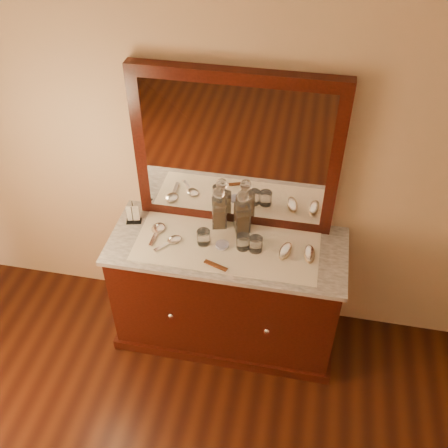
{
  "coord_description": "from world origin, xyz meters",
  "views": [
    {
      "loc": [
        0.41,
        -0.26,
        2.99
      ],
      "look_at": [
        0.0,
        1.85,
        1.1
      ],
      "focal_mm": 41.36,
      "sensor_mm": 36.0,
      "label": 1
    }
  ],
  "objects_px": {
    "brush_near": "(285,251)",
    "hand_mirror_outer": "(157,230)",
    "napkin_rack": "(133,215)",
    "brush_far": "(310,254)",
    "dresser_cabinet": "(227,293)",
    "pin_dish": "(222,245)",
    "mirror_frame": "(236,152)",
    "comb": "(216,265)",
    "decanter_left": "(219,211)",
    "decanter_right": "(242,215)",
    "hand_mirror_inner": "(172,241)"
  },
  "relations": [
    {
      "from": "brush_near",
      "to": "hand_mirror_outer",
      "type": "height_order",
      "value": "brush_near"
    },
    {
      "from": "hand_mirror_inner",
      "to": "brush_near",
      "type": "bearing_deg",
      "value": 2.64
    },
    {
      "from": "napkin_rack",
      "to": "brush_near",
      "type": "relative_size",
      "value": 0.91
    },
    {
      "from": "napkin_rack",
      "to": "brush_far",
      "type": "bearing_deg",
      "value": -5.43
    },
    {
      "from": "mirror_frame",
      "to": "brush_far",
      "type": "bearing_deg",
      "value": -27.54
    },
    {
      "from": "hand_mirror_outer",
      "to": "decanter_left",
      "type": "bearing_deg",
      "value": 20.06
    },
    {
      "from": "hand_mirror_outer",
      "to": "decanter_right",
      "type": "bearing_deg",
      "value": 13.14
    },
    {
      "from": "decanter_left",
      "to": "hand_mirror_inner",
      "type": "distance_m",
      "value": 0.34
    },
    {
      "from": "mirror_frame",
      "to": "decanter_right",
      "type": "height_order",
      "value": "mirror_frame"
    },
    {
      "from": "pin_dish",
      "to": "decanter_left",
      "type": "distance_m",
      "value": 0.22
    },
    {
      "from": "dresser_cabinet",
      "to": "hand_mirror_outer",
      "type": "relative_size",
      "value": 6.46
    },
    {
      "from": "brush_near",
      "to": "brush_far",
      "type": "distance_m",
      "value": 0.14
    },
    {
      "from": "comb",
      "to": "brush_near",
      "type": "distance_m",
      "value": 0.42
    },
    {
      "from": "decanter_right",
      "to": "hand_mirror_inner",
      "type": "distance_m",
      "value": 0.45
    },
    {
      "from": "decanter_left",
      "to": "brush_far",
      "type": "height_order",
      "value": "decanter_left"
    },
    {
      "from": "napkin_rack",
      "to": "hand_mirror_outer",
      "type": "relative_size",
      "value": 0.65
    },
    {
      "from": "decanter_right",
      "to": "pin_dish",
      "type": "bearing_deg",
      "value": -118.03
    },
    {
      "from": "decanter_right",
      "to": "napkin_rack",
      "type": "bearing_deg",
      "value": -175.42
    },
    {
      "from": "mirror_frame",
      "to": "decanter_left",
      "type": "bearing_deg",
      "value": -134.67
    },
    {
      "from": "decanter_right",
      "to": "decanter_left",
      "type": "bearing_deg",
      "value": 174.6
    },
    {
      "from": "brush_near",
      "to": "hand_mirror_outer",
      "type": "bearing_deg",
      "value": 176.73
    },
    {
      "from": "dresser_cabinet",
      "to": "brush_near",
      "type": "height_order",
      "value": "brush_near"
    },
    {
      "from": "napkin_rack",
      "to": "mirror_frame",
      "type": "bearing_deg",
      "value": 13.71
    },
    {
      "from": "brush_near",
      "to": "hand_mirror_outer",
      "type": "relative_size",
      "value": 0.72
    },
    {
      "from": "mirror_frame",
      "to": "dresser_cabinet",
      "type": "bearing_deg",
      "value": -90.0
    },
    {
      "from": "dresser_cabinet",
      "to": "napkin_rack",
      "type": "xyz_separation_m",
      "value": [
        -0.62,
        0.09,
        0.5
      ]
    },
    {
      "from": "pin_dish",
      "to": "comb",
      "type": "height_order",
      "value": "pin_dish"
    },
    {
      "from": "brush_far",
      "to": "hand_mirror_outer",
      "type": "bearing_deg",
      "value": 177.46
    },
    {
      "from": "dresser_cabinet",
      "to": "brush_far",
      "type": "xyz_separation_m",
      "value": [
        0.49,
        -0.01,
        0.46
      ]
    },
    {
      "from": "napkin_rack",
      "to": "brush_far",
      "type": "height_order",
      "value": "napkin_rack"
    },
    {
      "from": "pin_dish",
      "to": "brush_near",
      "type": "xyz_separation_m",
      "value": [
        0.38,
        0.01,
        0.01
      ]
    },
    {
      "from": "pin_dish",
      "to": "hand_mirror_outer",
      "type": "relative_size",
      "value": 0.38
    },
    {
      "from": "napkin_rack",
      "to": "brush_near",
      "type": "bearing_deg",
      "value": -6.44
    },
    {
      "from": "decanter_right",
      "to": "mirror_frame",
      "type": "bearing_deg",
      "value": 123.65
    },
    {
      "from": "decanter_left",
      "to": "brush_near",
      "type": "relative_size",
      "value": 1.87
    },
    {
      "from": "napkin_rack",
      "to": "brush_near",
      "type": "xyz_separation_m",
      "value": [
        0.97,
        -0.11,
        -0.03
      ]
    },
    {
      "from": "decanter_right",
      "to": "brush_far",
      "type": "relative_size",
      "value": 2.0
    },
    {
      "from": "comb",
      "to": "dresser_cabinet",
      "type": "bearing_deg",
      "value": 99.47
    },
    {
      "from": "mirror_frame",
      "to": "comb",
      "type": "distance_m",
      "value": 0.66
    },
    {
      "from": "decanter_left",
      "to": "brush_far",
      "type": "distance_m",
      "value": 0.61
    },
    {
      "from": "mirror_frame",
      "to": "decanter_right",
      "type": "bearing_deg",
      "value": -56.35
    },
    {
      "from": "decanter_left",
      "to": "brush_far",
      "type": "relative_size",
      "value": 1.98
    },
    {
      "from": "napkin_rack",
      "to": "comb",
      "type": "bearing_deg",
      "value": -26.02
    },
    {
      "from": "decanter_left",
      "to": "brush_near",
      "type": "xyz_separation_m",
      "value": [
        0.43,
        -0.18,
        -0.09
      ]
    },
    {
      "from": "pin_dish",
      "to": "comb",
      "type": "xyz_separation_m",
      "value": [
        -0.0,
        -0.17,
        -0.0
      ]
    },
    {
      "from": "mirror_frame",
      "to": "hand_mirror_inner",
      "type": "relative_size",
      "value": 6.6
    },
    {
      "from": "dresser_cabinet",
      "to": "napkin_rack",
      "type": "distance_m",
      "value": 0.8
    },
    {
      "from": "brush_far",
      "to": "hand_mirror_inner",
      "type": "height_order",
      "value": "brush_far"
    },
    {
      "from": "dresser_cabinet",
      "to": "napkin_rack",
      "type": "height_order",
      "value": "napkin_rack"
    },
    {
      "from": "brush_far",
      "to": "hand_mirror_outer",
      "type": "xyz_separation_m",
      "value": [
        -0.94,
        0.04,
        -0.01
      ]
    }
  ]
}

